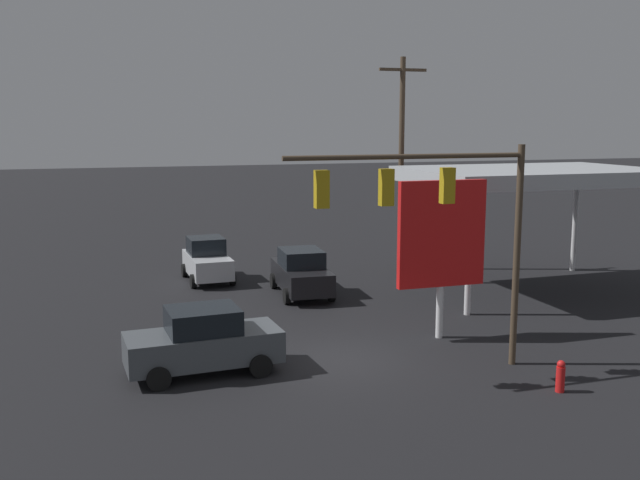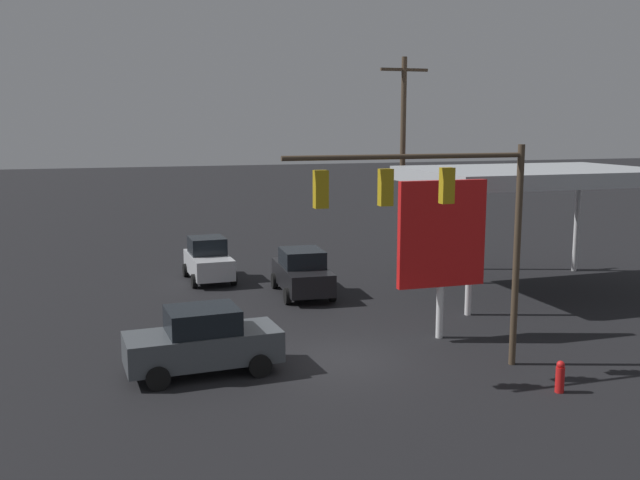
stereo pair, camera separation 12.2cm
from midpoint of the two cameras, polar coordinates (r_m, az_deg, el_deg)
ground_plane at (r=22.12m, az=1.73°, el=-9.50°), size 200.00×200.00×0.00m
traffic_signal_assembly at (r=20.07m, az=9.30°, el=2.69°), size 7.17×0.43×6.54m
utility_pole at (r=34.81m, az=6.72°, el=6.42°), size 2.40×0.26×10.23m
gas_station_canopy at (r=31.50m, az=16.77°, el=4.85°), size 10.17×6.93×5.25m
price_sign at (r=23.78m, az=9.86°, el=0.28°), size 3.08×0.27×5.30m
sedan_waiting at (r=29.87m, az=-1.32°, el=-2.61°), size 2.26×4.50×1.93m
hatchback_crossing at (r=32.93m, az=-8.83°, el=-1.60°), size 2.06×3.85×1.97m
sedan_far at (r=20.94m, az=-9.18°, el=-7.98°), size 4.50×2.27×1.93m
fire_hydrant at (r=20.46m, az=18.81°, el=-10.31°), size 0.24×0.24×0.88m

